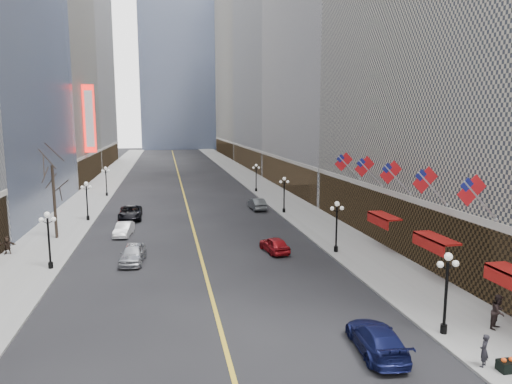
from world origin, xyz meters
name	(u,v)px	position (x,y,z in m)	size (l,w,h in m)	color
sidewalk_east	(264,188)	(14.00, 70.00, 0.07)	(6.00, 230.00, 0.15)	gray
sidewalk_west	(96,193)	(-14.00, 70.00, 0.07)	(6.00, 230.00, 0.15)	gray
lane_line	(181,183)	(0.00, 80.00, 0.01)	(0.25, 200.00, 0.02)	gold
bldg_east_c	(296,70)	(29.88, 106.00, 24.18)	(26.60, 40.60, 48.80)	#999A9C
bldg_east_d	(261,63)	(29.90, 149.00, 31.17)	(26.60, 46.60, 62.80)	#A49C88
bldg_west_c	(11,46)	(-29.88, 87.00, 25.19)	(26.60, 30.60, 50.80)	#A49C88
bldg_west_d	(51,23)	(-29.92, 121.00, 36.17)	(26.60, 38.60, 72.80)	#BCB9B2
streetlamp_east_0	(447,285)	(11.80, 14.00, 2.90)	(1.26, 0.44, 4.52)	black
streetlamp_east_1	(337,221)	(11.80, 30.00, 2.90)	(1.26, 0.44, 4.52)	black
streetlamp_east_2	(284,191)	(11.80, 48.00, 2.90)	(1.26, 0.44, 4.52)	black
streetlamp_east_3	(256,175)	(11.80, 66.00, 2.90)	(1.26, 0.44, 4.52)	black
streetlamp_west_1	(48,234)	(-11.80, 30.00, 2.90)	(1.26, 0.44, 4.52)	black
streetlamp_west_2	(87,197)	(-11.80, 48.00, 2.90)	(1.26, 0.44, 4.52)	black
streetlamp_west_3	(106,178)	(-11.80, 66.00, 2.90)	(1.26, 0.44, 4.52)	black
flag_1	(474,193)	(15.31, 17.00, 7.29)	(2.87, 0.12, 2.87)	#B2B2B7
flag_2	(427,182)	(15.31, 22.00, 7.29)	(2.87, 0.12, 2.87)	#B2B2B7
flag_3	(393,174)	(15.31, 27.00, 7.29)	(2.87, 0.12, 2.87)	#B2B2B7
flag_4	(366,168)	(15.31, 32.00, 7.29)	(2.87, 0.12, 2.87)	#B2B2B7
flag_5	(345,163)	(15.31, 37.00, 7.29)	(2.87, 0.12, 2.87)	#B2B2B7
awning_b	(434,240)	(16.11, 22.00, 3.08)	(1.40, 4.00, 0.93)	maroon
awning_c	(382,217)	(16.11, 30.00, 3.08)	(1.40, 4.00, 0.93)	maroon
theatre_marquee	(89,119)	(-15.88, 80.00, 12.00)	(2.00, 0.55, 12.00)	red
tree_west_far	(53,177)	(-13.50, 40.00, 6.24)	(3.60, 3.60, 7.92)	#2D231C
car_nb_near	(133,254)	(-5.60, 30.71, 0.78)	(1.83, 4.55, 1.55)	#B1B3B9
car_nb_mid	(124,229)	(-7.10, 40.15, 0.68)	(1.44, 4.12, 1.36)	silver
car_nb_far	(130,213)	(-7.02, 48.22, 0.79)	(2.64, 5.72, 1.59)	black
car_sb_near	(377,339)	(7.41, 13.06, 0.73)	(2.05, 5.04, 1.46)	#14194B
car_sb_mid	(274,244)	(6.55, 31.40, 0.71)	(1.67, 4.15, 1.41)	maroon
car_sb_far	(257,204)	(8.97, 51.22, 0.76)	(1.61, 4.61, 1.52)	#4C5053
ped_ne_corner	(484,350)	(11.60, 10.57, 0.95)	(0.58, 0.43, 1.59)	black
ped_east_walk	(498,312)	(15.06, 13.94, 1.12)	(0.95, 0.52, 1.95)	black
ped_west_far	(7,245)	(-16.40, 34.90, 0.94)	(1.46, 0.42, 1.57)	black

